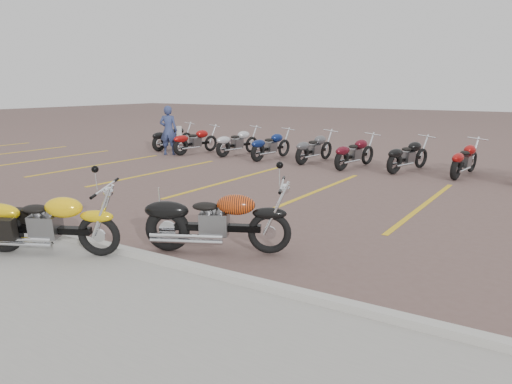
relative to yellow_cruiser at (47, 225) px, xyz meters
The scene contains 8 objects.
ground 3.06m from the yellow_cruiser, 60.34° to the left, with size 100.00×100.00×0.00m, color brown.
curb 1.67m from the yellow_cruiser, 22.72° to the left, with size 60.00×0.18×0.12m, color #ADAAA3.
parking_stripes 6.81m from the yellow_cruiser, 77.28° to the left, with size 38.00×5.50×0.01m, color gold, non-canonical shape.
yellow_cruiser is the anchor object (origin of this frame).
flame_cruiser 2.64m from the yellow_cruiser, 34.42° to the left, with size 2.20×1.16×0.97m.
person_a 11.70m from the yellow_cruiser, 122.77° to the left, with size 0.69×0.45×1.89m, color navy.
bollard 13.04m from the yellow_cruiser, 121.86° to the left, with size 0.15×0.15×1.00m, color silver.
bg_bike_row 11.05m from the yellow_cruiser, 80.93° to the left, with size 19.13×2.08×1.10m.
Camera 1 is at (5.36, -7.24, 2.64)m, focal length 35.00 mm.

